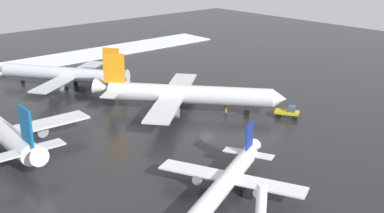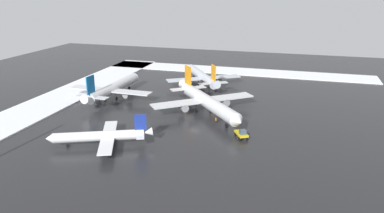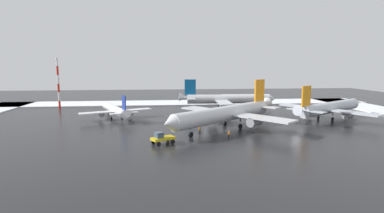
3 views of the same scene
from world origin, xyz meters
name	(u,v)px [view 3 (image 3 of 3)]	position (x,y,z in m)	size (l,w,h in m)	color
ground_plane	(193,128)	(0.00, 0.00, 0.00)	(240.00, 240.00, 0.00)	#232326
snow_bank_far	(181,103)	(0.00, -50.00, 0.16)	(152.00, 16.00, 0.31)	white
airplane_distant_tail	(227,113)	(-8.10, 1.36, 3.83)	(32.25, 29.49, 11.59)	silver
airplane_parked_starboard	(115,110)	(21.45, -16.75, 2.46)	(20.14, 23.73, 7.44)	white
airplane_far_rear	(226,99)	(-15.28, -32.97, 3.46)	(35.22, 29.17, 10.47)	silver
airplane_parked_portside	(329,108)	(-40.26, -8.63, 3.37)	(30.28, 25.99, 10.18)	silver
pushback_tug	(162,138)	(7.67, 14.35, 1.28)	(5.09, 4.19, 2.50)	gold
ground_crew_mid_apron	(200,129)	(-0.90, 5.83, 0.97)	(0.36, 0.36, 1.71)	black
ground_crew_near_tug	(229,134)	(-6.49, 11.15, 0.97)	(0.36, 0.36, 1.71)	black
antenna_mast	(58,84)	(43.85, -36.87, 9.05)	(0.70, 0.70, 18.11)	red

